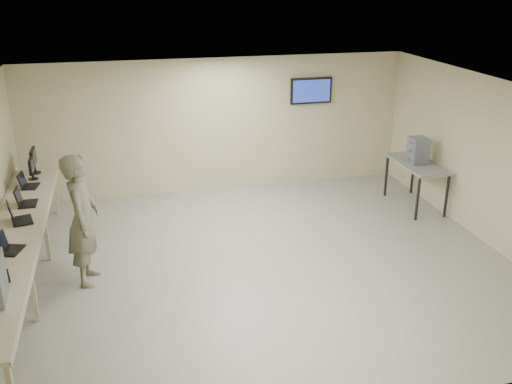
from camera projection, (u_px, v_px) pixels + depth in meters
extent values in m
cube|color=#A7A69B|center=(259.00, 262.00, 9.23)|extent=(8.00, 7.00, 0.01)
cube|color=white|center=(259.00, 90.00, 8.22)|extent=(8.00, 7.00, 0.01)
cube|color=beige|center=(218.00, 126.00, 11.89)|extent=(8.00, 0.01, 2.80)
cube|color=beige|center=(347.00, 301.00, 5.55)|extent=(8.00, 0.01, 2.80)
cube|color=beige|center=(489.00, 162.00, 9.61)|extent=(0.01, 7.00, 2.80)
cube|color=black|center=(310.00, 90.00, 12.09)|extent=(0.15, 0.04, 0.15)
cube|color=black|center=(311.00, 91.00, 12.05)|extent=(0.90, 0.06, 0.55)
cube|color=navy|center=(312.00, 91.00, 12.02)|extent=(0.82, 0.01, 0.47)
cube|color=beige|center=(14.00, 236.00, 8.11)|extent=(0.75, 6.00, 0.04)
cube|color=#BFB895|center=(42.00, 236.00, 8.20)|extent=(0.02, 6.00, 0.06)
cube|color=#BFB895|center=(34.00, 293.00, 7.52)|extent=(0.06, 0.06, 0.86)
cube|color=#BFB895|center=(7.00, 240.00, 9.02)|extent=(0.06, 0.06, 0.86)
cube|color=#BFB895|center=(46.00, 236.00, 9.15)|extent=(0.06, 0.06, 0.86)
cube|color=#BFB895|center=(23.00, 196.00, 10.78)|extent=(0.06, 0.06, 0.86)
cube|color=#BFB895|center=(56.00, 193.00, 10.92)|extent=(0.06, 0.06, 0.86)
cube|color=black|center=(11.00, 251.00, 7.63)|extent=(0.35, 0.41, 0.02)
cube|color=black|center=(0.00, 242.00, 7.55)|extent=(0.16, 0.34, 0.25)
cube|color=black|center=(1.00, 242.00, 7.55)|extent=(0.13, 0.29, 0.21)
cube|color=black|center=(22.00, 221.00, 8.54)|extent=(0.36, 0.44, 0.02)
cube|color=black|center=(11.00, 212.00, 8.45)|extent=(0.15, 0.38, 0.28)
cube|color=black|center=(12.00, 212.00, 8.46)|extent=(0.12, 0.33, 0.23)
cube|color=black|center=(28.00, 204.00, 9.16)|extent=(0.27, 0.37, 0.02)
cube|color=black|center=(18.00, 196.00, 9.08)|extent=(0.08, 0.35, 0.26)
cube|color=black|center=(19.00, 196.00, 9.08)|extent=(0.06, 0.31, 0.22)
cube|color=black|center=(31.00, 186.00, 9.91)|extent=(0.29, 0.37, 0.02)
cube|color=black|center=(22.00, 180.00, 9.83)|extent=(0.11, 0.33, 0.25)
cube|color=black|center=(23.00, 180.00, 9.83)|extent=(0.08, 0.29, 0.20)
cylinder|color=black|center=(33.00, 179.00, 10.28)|extent=(0.18, 0.18, 0.01)
cube|color=black|center=(33.00, 175.00, 10.25)|extent=(0.04, 0.03, 0.15)
cube|color=black|center=(31.00, 165.00, 10.18)|extent=(0.05, 0.41, 0.27)
cube|color=black|center=(33.00, 165.00, 10.19)|extent=(0.00, 0.37, 0.23)
cylinder|color=black|center=(35.00, 173.00, 10.59)|extent=(0.21, 0.21, 0.02)
cube|color=black|center=(35.00, 168.00, 10.55)|extent=(0.04, 0.03, 0.17)
cube|color=black|center=(33.00, 157.00, 10.48)|extent=(0.05, 0.47, 0.31)
cube|color=black|center=(35.00, 157.00, 10.49)|extent=(0.00, 0.43, 0.27)
imported|color=#5D634D|center=(83.00, 220.00, 8.34)|extent=(0.56, 0.78, 2.01)
cube|color=gray|center=(417.00, 164.00, 11.15)|extent=(0.71, 1.51, 0.04)
cube|color=black|center=(418.00, 199.00, 10.65)|extent=(0.04, 0.04, 0.87)
cube|color=black|center=(386.00, 176.00, 11.84)|extent=(0.04, 0.04, 0.87)
cube|color=black|center=(447.00, 196.00, 10.79)|extent=(0.04, 0.04, 0.87)
cube|color=black|center=(413.00, 174.00, 11.97)|extent=(0.04, 0.04, 0.87)
cube|color=slate|center=(417.00, 159.00, 11.11)|extent=(0.32, 0.36, 0.17)
cube|color=slate|center=(418.00, 150.00, 11.05)|extent=(0.32, 0.36, 0.17)
cube|color=slate|center=(419.00, 142.00, 10.98)|extent=(0.32, 0.36, 0.17)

